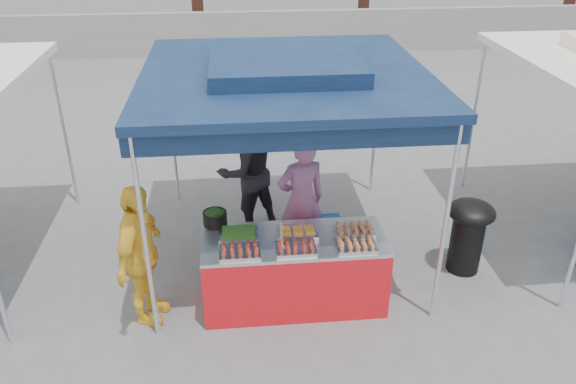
{
  "coord_description": "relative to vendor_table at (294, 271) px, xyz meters",
  "views": [
    {
      "loc": [
        -0.56,
        -5.17,
        4.18
      ],
      "look_at": [
        0.0,
        0.6,
        1.05
      ],
      "focal_mm": 35.0,
      "sensor_mm": 36.0,
      "label": 1
    }
  ],
  "objects": [
    {
      "name": "ground_plane",
      "position": [
        0.0,
        0.1,
        -0.43
      ],
      "size": [
        80.0,
        80.0,
        0.0
      ],
      "primitive_type": "plane",
      "color": "slate"
    },
    {
      "name": "back_wall",
      "position": [
        0.0,
        11.1,
        0.17
      ],
      "size": [
        40.0,
        0.25,
        1.2
      ],
      "primitive_type": "cube",
      "color": "gray",
      "rests_on": "ground_plane"
    },
    {
      "name": "main_canopy",
      "position": [
        0.0,
        1.07,
        1.94
      ],
      "size": [
        3.2,
        3.2,
        2.57
      ],
      "color": "silver",
      "rests_on": "ground_plane"
    },
    {
      "name": "vendor_table",
      "position": [
        0.0,
        0.0,
        0.0
      ],
      "size": [
        2.0,
        0.8,
        0.85
      ],
      "color": "red",
      "rests_on": "ground_plane"
    },
    {
      "name": "food_tray_fl",
      "position": [
        -0.59,
        -0.24,
        0.46
      ],
      "size": [
        0.42,
        0.3,
        0.07
      ],
      "color": "white",
      "rests_on": "vendor_table"
    },
    {
      "name": "food_tray_fm",
      "position": [
        -0.01,
        -0.23,
        0.46
      ],
      "size": [
        0.42,
        0.3,
        0.07
      ],
      "color": "white",
      "rests_on": "vendor_table"
    },
    {
      "name": "food_tray_fr",
      "position": [
        0.62,
        -0.24,
        0.46
      ],
      "size": [
        0.42,
        0.3,
        0.07
      ],
      "color": "white",
      "rests_on": "vendor_table"
    },
    {
      "name": "food_tray_bl",
      "position": [
        -0.6,
        0.1,
        0.46
      ],
      "size": [
        0.42,
        0.3,
        0.07
      ],
      "color": "white",
      "rests_on": "vendor_table"
    },
    {
      "name": "food_tray_bm",
      "position": [
        0.05,
        0.08,
        0.46
      ],
      "size": [
        0.42,
        0.3,
        0.07
      ],
      "color": "white",
      "rests_on": "vendor_table"
    },
    {
      "name": "food_tray_br",
      "position": [
        0.67,
        0.05,
        0.46
      ],
      "size": [
        0.42,
        0.3,
        0.07
      ],
      "color": "white",
      "rests_on": "vendor_table"
    },
    {
      "name": "cooking_pot",
      "position": [
        -0.86,
        0.39,
        0.5
      ],
      "size": [
        0.27,
        0.27,
        0.16
      ],
      "primitive_type": "cylinder",
      "color": "black",
      "rests_on": "vendor_table"
    },
    {
      "name": "skewer_cup",
      "position": [
        -0.15,
        -0.13,
        0.48
      ],
      "size": [
        0.08,
        0.08,
        0.11
      ],
      "primitive_type": "cylinder",
      "color": "silver",
      "rests_on": "vendor_table"
    },
    {
      "name": "wok_burner",
      "position": [
        2.16,
        0.42,
        0.14
      ],
      "size": [
        0.57,
        0.57,
        0.95
      ],
      "rotation": [
        0.0,
        0.0,
        0.28
      ],
      "color": "black",
      "rests_on": "ground_plane"
    },
    {
      "name": "crate_left",
      "position": [
        -0.49,
        0.51,
        -0.26
      ],
      "size": [
        0.54,
        0.38,
        0.32
      ],
      "primitive_type": "cube",
      "color": "blue",
      "rests_on": "ground_plane"
    },
    {
      "name": "crate_right",
      "position": [
        0.43,
        0.76,
        -0.27
      ],
      "size": [
        0.51,
        0.36,
        0.31
      ],
      "primitive_type": "cube",
      "color": "blue",
      "rests_on": "ground_plane"
    },
    {
      "name": "crate_stacked",
      "position": [
        0.43,
        0.76,
        0.02
      ],
      "size": [
        0.48,
        0.34,
        0.29
      ],
      "primitive_type": "cube",
      "color": "blue",
      "rests_on": "crate_right"
    },
    {
      "name": "vendor_woman",
      "position": [
        0.17,
        0.84,
        0.42
      ],
      "size": [
        0.7,
        0.55,
        1.69
      ],
      "primitive_type": "imported",
      "rotation": [
        0.0,
        0.0,
        3.41
      ],
      "color": "#9F6596",
      "rests_on": "ground_plane"
    },
    {
      "name": "helper_man",
      "position": [
        -0.46,
        1.68,
        0.44
      ],
      "size": [
        1.04,
        0.96,
        1.73
      ],
      "primitive_type": "imported",
      "rotation": [
        0.0,
        0.0,
        3.6
      ],
      "color": "#222328",
      "rests_on": "ground_plane"
    },
    {
      "name": "customer_person",
      "position": [
        -1.62,
        -0.12,
        0.39
      ],
      "size": [
        0.64,
        1.02,
        1.63
      ],
      "primitive_type": "imported",
      "rotation": [
        0.0,
        0.0,
        1.3
      ],
      "color": "yellow",
      "rests_on": "ground_plane"
    }
  ]
}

